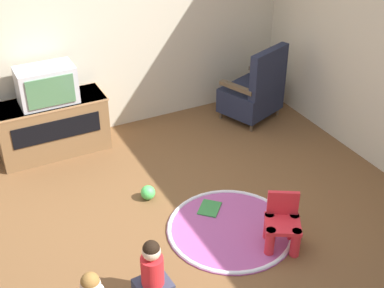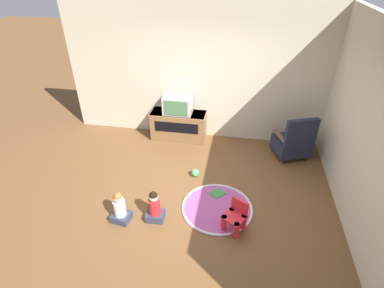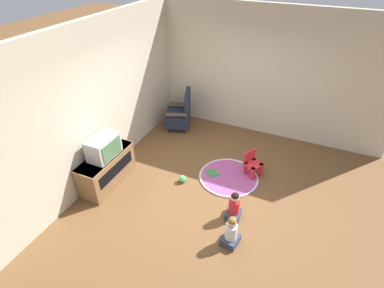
{
  "view_description": "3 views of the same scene",
  "coord_description": "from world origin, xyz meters",
  "px_view_note": "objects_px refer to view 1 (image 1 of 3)",
  "views": [
    {
      "loc": [
        -1.52,
        -3.42,
        3.24
      ],
      "look_at": [
        0.37,
        0.31,
        0.66
      ],
      "focal_mm": 50.0,
      "sensor_mm": 36.0,
      "label": 1
    },
    {
      "loc": [
        0.7,
        -3.8,
        3.52
      ],
      "look_at": [
        -0.03,
        0.38,
        0.8
      ],
      "focal_mm": 28.0,
      "sensor_mm": 36.0,
      "label": 2
    },
    {
      "loc": [
        -3.88,
        -1.42,
        3.87
      ],
      "look_at": [
        0.12,
        0.39,
        0.84
      ],
      "focal_mm": 28.0,
      "sensor_mm": 36.0,
      "label": 3
    }
  ],
  "objects_px": {
    "tv_cabinet": "(53,126)",
    "book": "(210,209)",
    "yellow_kid_chair": "(282,227)",
    "toy_ball": "(148,193)",
    "black_armchair": "(254,92)",
    "television": "(47,85)",
    "child_watching_center": "(152,272)"
  },
  "relations": [
    {
      "from": "tv_cabinet",
      "to": "book",
      "type": "xyz_separation_m",
      "value": [
        1.04,
        -1.71,
        -0.32
      ]
    },
    {
      "from": "yellow_kid_chair",
      "to": "toy_ball",
      "type": "relative_size",
      "value": 3.46
    },
    {
      "from": "tv_cabinet",
      "to": "toy_ball",
      "type": "height_order",
      "value": "tv_cabinet"
    },
    {
      "from": "yellow_kid_chair",
      "to": "toy_ball",
      "type": "bearing_deg",
      "value": 154.73
    },
    {
      "from": "black_armchair",
      "to": "yellow_kid_chair",
      "type": "xyz_separation_m",
      "value": [
        -1.03,
        -2.08,
        -0.15
      ]
    },
    {
      "from": "black_armchair",
      "to": "toy_ball",
      "type": "distance_m",
      "value": 2.06
    },
    {
      "from": "yellow_kid_chair",
      "to": "book",
      "type": "relative_size",
      "value": 1.66
    },
    {
      "from": "black_armchair",
      "to": "toy_ball",
      "type": "height_order",
      "value": "black_armchair"
    },
    {
      "from": "yellow_kid_chair",
      "to": "book",
      "type": "xyz_separation_m",
      "value": [
        -0.32,
        0.71,
        -0.19
      ]
    },
    {
      "from": "tv_cabinet",
      "to": "yellow_kid_chair",
      "type": "distance_m",
      "value": 2.78
    },
    {
      "from": "tv_cabinet",
      "to": "television",
      "type": "xyz_separation_m",
      "value": [
        0.0,
        -0.03,
        0.5
      ]
    },
    {
      "from": "black_armchair",
      "to": "television",
      "type": "bearing_deg",
      "value": -28.23
    },
    {
      "from": "child_watching_center",
      "to": "toy_ball",
      "type": "xyz_separation_m",
      "value": [
        0.44,
        1.16,
        -0.16
      ]
    },
    {
      "from": "black_armchair",
      "to": "child_watching_center",
      "type": "relative_size",
      "value": 1.78
    },
    {
      "from": "tv_cabinet",
      "to": "black_armchair",
      "type": "xyz_separation_m",
      "value": [
        2.4,
        -0.34,
        0.03
      ]
    },
    {
      "from": "book",
      "to": "television",
      "type": "bearing_deg",
      "value": 75.81
    },
    {
      "from": "yellow_kid_chair",
      "to": "toy_ball",
      "type": "distance_m",
      "value": 1.39
    },
    {
      "from": "child_watching_center",
      "to": "toy_ball",
      "type": "height_order",
      "value": "child_watching_center"
    },
    {
      "from": "tv_cabinet",
      "to": "book",
      "type": "height_order",
      "value": "tv_cabinet"
    },
    {
      "from": "television",
      "to": "book",
      "type": "distance_m",
      "value": 2.14
    },
    {
      "from": "yellow_kid_chair",
      "to": "black_armchair",
      "type": "bearing_deg",
      "value": 93.96
    },
    {
      "from": "television",
      "to": "toy_ball",
      "type": "distance_m",
      "value": 1.57
    },
    {
      "from": "yellow_kid_chair",
      "to": "child_watching_center",
      "type": "height_order",
      "value": "child_watching_center"
    },
    {
      "from": "book",
      "to": "yellow_kid_chair",
      "type": "bearing_deg",
      "value": -111.55
    },
    {
      "from": "yellow_kid_chair",
      "to": "book",
      "type": "height_order",
      "value": "yellow_kid_chair"
    },
    {
      "from": "toy_ball",
      "to": "yellow_kid_chair",
      "type": "bearing_deg",
      "value": -55.63
    },
    {
      "from": "tv_cabinet",
      "to": "book",
      "type": "distance_m",
      "value": 2.02
    },
    {
      "from": "tv_cabinet",
      "to": "television",
      "type": "bearing_deg",
      "value": -90.0
    },
    {
      "from": "yellow_kid_chair",
      "to": "television",
      "type": "bearing_deg",
      "value": 150.09
    },
    {
      "from": "child_watching_center",
      "to": "book",
      "type": "bearing_deg",
      "value": 35.49
    },
    {
      "from": "book",
      "to": "tv_cabinet",
      "type": "bearing_deg",
      "value": 75.4
    },
    {
      "from": "black_armchair",
      "to": "child_watching_center",
      "type": "xyz_separation_m",
      "value": [
        -2.26,
        -2.09,
        -0.12
      ]
    }
  ]
}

